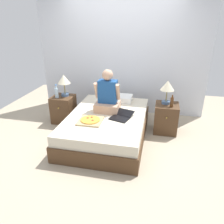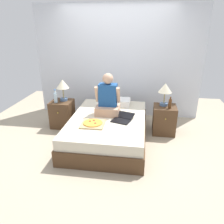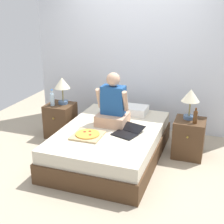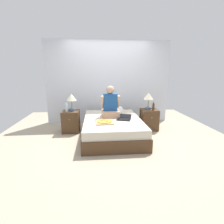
{
  "view_description": "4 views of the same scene",
  "coord_description": "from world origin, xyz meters",
  "views": [
    {
      "loc": [
        0.87,
        -3.52,
        2.1
      ],
      "look_at": [
        0.14,
        -0.21,
        0.61
      ],
      "focal_mm": 35.0,
      "sensor_mm": 36.0,
      "label": 1
    },
    {
      "loc": [
        0.62,
        -3.67,
        2.07
      ],
      "look_at": [
        0.11,
        -0.23,
        0.67
      ],
      "focal_mm": 35.0,
      "sensor_mm": 36.0,
      "label": 2
    },
    {
      "loc": [
        1.41,
        -3.89,
        2.23
      ],
      "look_at": [
        0.01,
        0.05,
        0.7
      ],
      "focal_mm": 50.0,
      "sensor_mm": 36.0,
      "label": 3
    },
    {
      "loc": [
        -0.39,
        -4.1,
        1.58
      ],
      "look_at": [
        -0.01,
        -0.06,
        0.64
      ],
      "focal_mm": 28.0,
      "sensor_mm": 36.0,
      "label": 4
    }
  ],
  "objects": [
    {
      "name": "ground_plane",
      "position": [
        0.0,
        0.0,
        0.0
      ],
      "size": [
        5.78,
        5.78,
        0.0
      ],
      "primitive_type": "plane",
      "color": "tan"
    },
    {
      "name": "lamp_on_right_nightstand",
      "position": [
        1.04,
        0.51,
        0.89
      ],
      "size": [
        0.26,
        0.26,
        0.45
      ],
      "color": "#4C6B93",
      "rests_on": "nightstand_right"
    },
    {
      "name": "water_bottle",
      "position": [
        -1.15,
        0.37,
        0.68
      ],
      "size": [
        0.07,
        0.07,
        0.28
      ],
      "color": "silver",
      "rests_on": "nightstand_left"
    },
    {
      "name": "wall_back",
      "position": [
        0.0,
        1.37,
        1.25
      ],
      "size": [
        3.78,
        0.12,
        2.5
      ],
      "primitive_type": "cube",
      "color": "silver",
      "rests_on": "ground"
    },
    {
      "name": "bed",
      "position": [
        0.0,
        0.0,
        0.23
      ],
      "size": [
        1.4,
        2.03,
        0.46
      ],
      "color": "#4C331E",
      "rests_on": "ground"
    },
    {
      "name": "nightstand_right",
      "position": [
        1.07,
        0.46,
        0.28
      ],
      "size": [
        0.44,
        0.47,
        0.57
      ],
      "color": "#4C331E",
      "rests_on": "ground"
    },
    {
      "name": "nightstand_left",
      "position": [
        -1.07,
        0.46,
        0.28
      ],
      "size": [
        0.44,
        0.47,
        0.57
      ],
      "color": "#4C331E",
      "rests_on": "ground"
    },
    {
      "name": "lamp_on_left_nightstand",
      "position": [
        -1.03,
        0.51,
        0.89
      ],
      "size": [
        0.26,
        0.26,
        0.45
      ],
      "color": "#4C6B93",
      "rests_on": "nightstand_left"
    },
    {
      "name": "person_seated",
      "position": [
        -0.03,
        0.19,
        0.75
      ],
      "size": [
        0.47,
        0.4,
        0.78
      ],
      "color": "tan",
      "rests_on": "bed"
    },
    {
      "name": "laptop",
      "position": [
        0.28,
        -0.08,
        0.48
      ],
      "size": [
        0.43,
        0.49,
        0.07
      ],
      "color": "black",
      "rests_on": "bed"
    },
    {
      "name": "pizza_box",
      "position": [
        -0.21,
        -0.35,
        0.48
      ],
      "size": [
        0.41,
        0.41,
        0.04
      ],
      "color": "tan",
      "rests_on": "bed"
    },
    {
      "name": "beer_bottle",
      "position": [
        1.14,
        0.36,
        0.66
      ],
      "size": [
        0.06,
        0.06,
        0.23
      ],
      "color": "#512D14",
      "rests_on": "nightstand_right"
    },
    {
      "name": "pillow",
      "position": [
        0.09,
        0.73,
        0.52
      ],
      "size": [
        0.52,
        0.34,
        0.12
      ],
      "primitive_type": "cube",
      "color": "white",
      "rests_on": "bed"
    }
  ]
}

